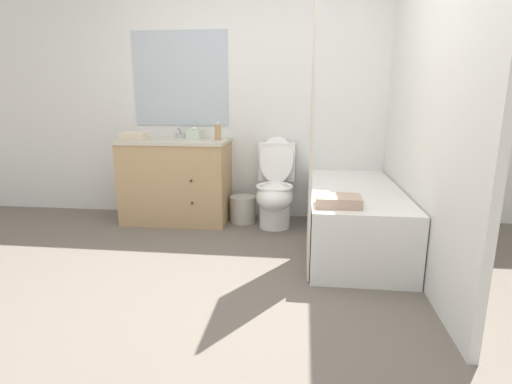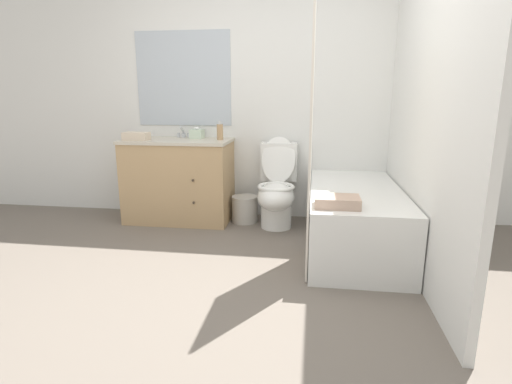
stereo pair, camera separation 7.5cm
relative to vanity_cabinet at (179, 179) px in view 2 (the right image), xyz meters
name	(u,v)px [view 2 (the right image)]	position (x,y,z in m)	size (l,w,h in m)	color
ground_plane	(219,297)	(0.77, -1.54, -0.42)	(14.00, 14.00, 0.00)	#6B6056
wall_back	(258,95)	(0.76, 0.30, 0.83)	(8.00, 0.06, 2.50)	silver
wall_right	(419,95)	(2.09, -0.63, 0.83)	(0.05, 2.82, 2.50)	silver
vanity_cabinet	(179,179)	(0.00, 0.00, 0.00)	(1.05, 0.58, 0.82)	tan
sink_faucet	(183,134)	(0.00, 0.19, 0.44)	(0.14, 0.12, 0.12)	silver
toilet	(277,189)	(1.00, -0.06, -0.06)	(0.36, 0.66, 0.86)	white
bathtub	(354,217)	(1.69, -0.52, -0.17)	(0.73, 1.59, 0.51)	white
shower_curtain	(311,142)	(1.31, -0.99, 0.51)	(0.01, 0.57, 1.85)	silver
wastebasket	(245,209)	(0.67, 0.02, -0.29)	(0.26, 0.26, 0.26)	#B7B2A8
tissue_box	(197,134)	(0.16, 0.14, 0.45)	(0.13, 0.15, 0.11)	silver
soap_dispenser	(220,132)	(0.43, 0.02, 0.48)	(0.06, 0.06, 0.18)	tan
hand_towel_folded	(136,136)	(-0.37, -0.12, 0.44)	(0.24, 0.14, 0.08)	beige
bath_towel_folded	(337,202)	(1.51, -1.11, 0.12)	(0.30, 0.22, 0.07)	tan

